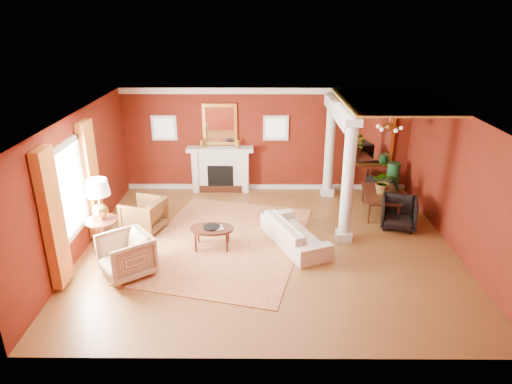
{
  "coord_description": "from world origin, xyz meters",
  "views": [
    {
      "loc": [
        -0.22,
        -8.9,
        4.87
      ],
      "look_at": [
        -0.28,
        0.33,
        1.15
      ],
      "focal_mm": 32.0,
      "sensor_mm": 36.0,
      "label": 1
    }
  ],
  "objects_px": {
    "sofa": "(295,229)",
    "armchair_leopard": "(144,213)",
    "coffee_table": "(212,230)",
    "dining_table": "(381,197)",
    "side_table": "(100,203)",
    "armchair_stripe": "(126,253)"
  },
  "relations": [
    {
      "from": "sofa",
      "to": "armchair_leopard",
      "type": "distance_m",
      "value": 3.55
    },
    {
      "from": "dining_table",
      "to": "coffee_table",
      "type": "bearing_deg",
      "value": 120.52
    },
    {
      "from": "armchair_leopard",
      "to": "coffee_table",
      "type": "height_order",
      "value": "armchair_leopard"
    },
    {
      "from": "side_table",
      "to": "dining_table",
      "type": "bearing_deg",
      "value": 18.22
    },
    {
      "from": "dining_table",
      "to": "armchair_leopard",
      "type": "bearing_deg",
      "value": 106.17
    },
    {
      "from": "side_table",
      "to": "dining_table",
      "type": "height_order",
      "value": "side_table"
    },
    {
      "from": "armchair_leopard",
      "to": "side_table",
      "type": "xyz_separation_m",
      "value": [
        -0.6,
        -1.06,
        0.71
      ]
    },
    {
      "from": "dining_table",
      "to": "sofa",
      "type": "bearing_deg",
      "value": 132.78
    },
    {
      "from": "sofa",
      "to": "armchair_leopard",
      "type": "bearing_deg",
      "value": 55.65
    },
    {
      "from": "coffee_table",
      "to": "dining_table",
      "type": "bearing_deg",
      "value": 24.56
    },
    {
      "from": "armchair_stripe",
      "to": "sofa",
      "type": "bearing_deg",
      "value": 72.78
    },
    {
      "from": "armchair_leopard",
      "to": "sofa",
      "type": "bearing_deg",
      "value": 97.05
    },
    {
      "from": "sofa",
      "to": "armchair_leopard",
      "type": "relative_size",
      "value": 2.33
    },
    {
      "from": "side_table",
      "to": "armchair_leopard",
      "type": "bearing_deg",
      "value": 60.69
    },
    {
      "from": "sofa",
      "to": "coffee_table",
      "type": "relative_size",
      "value": 2.12
    },
    {
      "from": "armchair_leopard",
      "to": "armchair_stripe",
      "type": "distance_m",
      "value": 1.93
    },
    {
      "from": "armchair_stripe",
      "to": "coffee_table",
      "type": "height_order",
      "value": "armchair_stripe"
    },
    {
      "from": "armchair_leopard",
      "to": "dining_table",
      "type": "height_order",
      "value": "armchair_leopard"
    },
    {
      "from": "armchair_leopard",
      "to": "side_table",
      "type": "relative_size",
      "value": 0.52
    },
    {
      "from": "side_table",
      "to": "dining_table",
      "type": "xyz_separation_m",
      "value": [
        6.4,
        2.11,
        -0.72
      ]
    },
    {
      "from": "armchair_stripe",
      "to": "dining_table",
      "type": "height_order",
      "value": "armchair_stripe"
    },
    {
      "from": "sofa",
      "to": "dining_table",
      "type": "bearing_deg",
      "value": -76.27
    }
  ]
}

